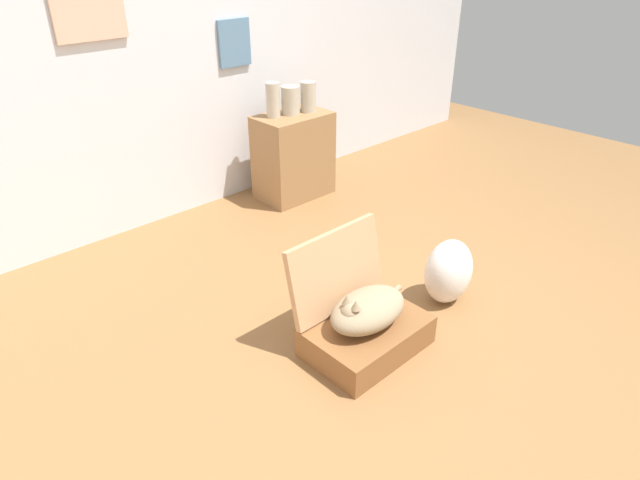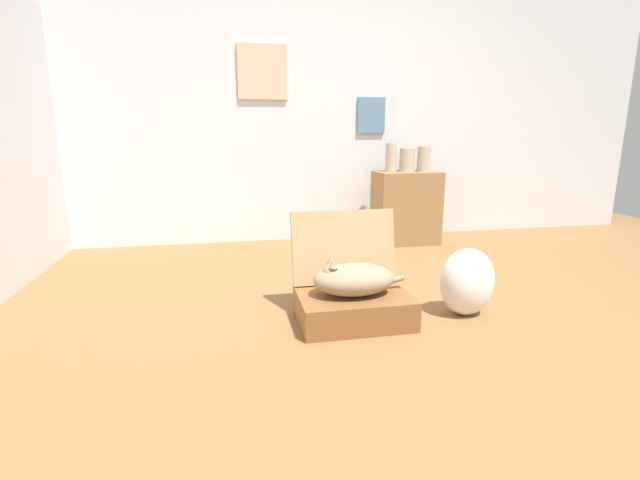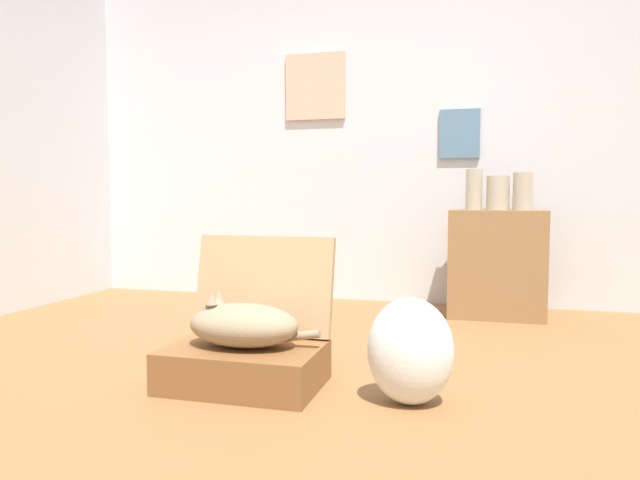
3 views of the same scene
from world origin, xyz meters
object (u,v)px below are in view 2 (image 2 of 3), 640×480
object	(u,v)px
plastic_bag_white	(467,282)
cat	(353,279)
vase_round	(407,160)
vase_short	(424,159)
side_table	(406,208)
vase_tall	(391,157)
suitcase_base	(354,308)

from	to	relation	value
plastic_bag_white	cat	bearing A→B (deg)	177.92
vase_round	vase_short	bearing A→B (deg)	-15.41
side_table	plastic_bag_white	bearing A→B (deg)	-100.78
vase_short	vase_tall	bearing A→B (deg)	166.42
suitcase_base	plastic_bag_white	bearing A→B (deg)	-2.07
vase_round	cat	bearing A→B (deg)	-119.97
plastic_bag_white	vase_round	xyz separation A→B (m)	(0.32, 1.72, 0.57)
cat	vase_tall	world-z (taller)	vase_tall
plastic_bag_white	vase_tall	world-z (taller)	vase_tall
plastic_bag_white	vase_short	xyz separation A→B (m)	(0.47, 1.69, 0.58)
plastic_bag_white	vase_round	bearing A→B (deg)	79.34
vase_short	plastic_bag_white	bearing A→B (deg)	-105.52
cat	vase_round	xyz separation A→B (m)	(0.98, 1.70, 0.52)
side_table	vase_short	world-z (taller)	vase_short
vase_short	vase_round	size ratio (longest dim) A/B	1.08
vase_tall	plastic_bag_white	bearing A→B (deg)	-95.90
side_table	vase_short	bearing A→B (deg)	-7.89
side_table	vase_round	world-z (taller)	vase_round
suitcase_base	vase_round	bearing A→B (deg)	60.19
suitcase_base	vase_short	world-z (taller)	vase_short
plastic_bag_white	vase_short	bearing A→B (deg)	74.48
cat	vase_round	bearing A→B (deg)	60.03
side_table	vase_tall	distance (m)	0.48
vase_tall	vase_round	distance (m)	0.15
side_table	vase_tall	world-z (taller)	vase_tall
vase_tall	vase_short	xyz separation A→B (m)	(0.29, -0.07, -0.01)
suitcase_base	vase_tall	world-z (taller)	vase_tall
vase_short	side_table	bearing A→B (deg)	172.11
vase_tall	vase_round	bearing A→B (deg)	-11.73
suitcase_base	vase_round	xyz separation A→B (m)	(0.97, 1.70, 0.69)
side_table	vase_short	xyz separation A→B (m)	(0.14, -0.02, 0.44)
suitcase_base	cat	world-z (taller)	cat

